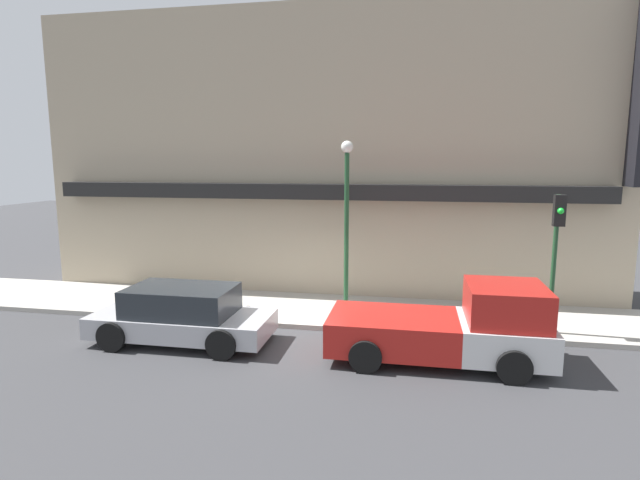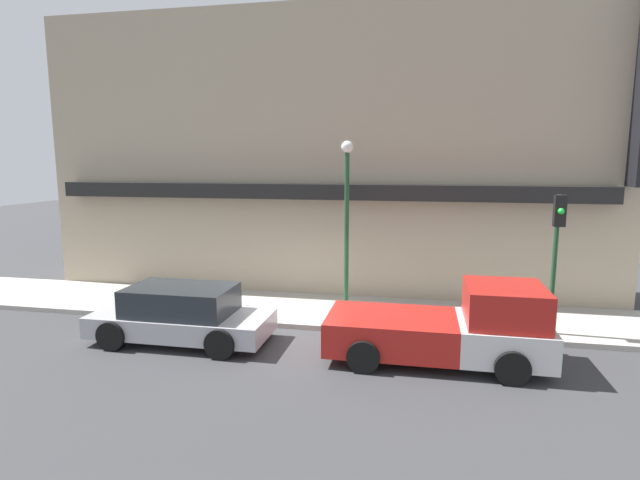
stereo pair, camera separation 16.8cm
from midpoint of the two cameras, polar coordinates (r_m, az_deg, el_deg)
name	(u,v)px [view 1 (the left image)]	position (r m, az deg, el deg)	size (l,w,h in m)	color
ground_plane	(294,329)	(14.22, -3.29, -10.15)	(80.00, 80.00, 0.00)	#38383A
sidewalk	(307,310)	(15.74, -1.81, -7.96)	(36.00, 3.34, 0.14)	#ADA89E
building	(325,156)	(18.15, 0.33, 9.61)	(19.80, 3.80, 9.73)	tan
pickup_truck	(452,327)	(12.20, 14.51, -9.62)	(5.05, 2.29, 1.88)	silver
parked_car	(182,315)	(13.54, -15.82, -8.24)	(4.62, 2.09, 1.47)	#ADADB2
fire_hydrant	(444,317)	(14.13, 13.69, -8.55)	(0.16, 0.16, 0.65)	#196633
street_lamp	(347,205)	(14.94, 2.74, 4.04)	(0.36, 0.36, 5.11)	#1E4728
traffic_light	(556,239)	(14.17, 25.10, 0.08)	(0.28, 0.42, 3.68)	#1E4728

